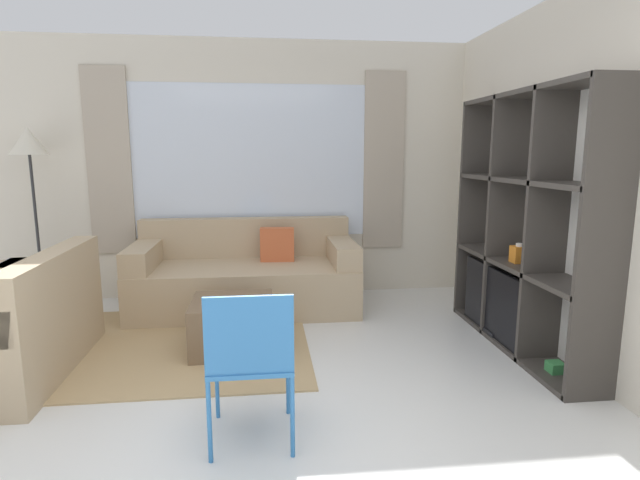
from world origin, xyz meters
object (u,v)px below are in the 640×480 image
Objects in this scene: shelving_unit at (527,231)px; couch_main at (246,277)px; ottoman at (233,325)px; couch_side at (4,329)px; folding_chair at (250,354)px; floor_lamp at (29,152)px.

couch_main is (-2.23, 1.27, -0.63)m from shelving_unit.
ottoman is (-2.30, 0.17, -0.74)m from shelving_unit.
folding_chair is (1.74, -1.08, 0.18)m from couch_side.
shelving_unit is at bearing -4.33° from ottoman.
folding_chair is (-2.13, -1.16, -0.43)m from shelving_unit.
folding_chair is at bearing -82.68° from ottoman.
couch_main is 1.10m from ottoman.
shelving_unit is 3.92m from couch_side.
ottoman is 1.38m from folding_chair.
floor_lamp is at bearing -166.04° from couch_side.
folding_chair is at bearing -51.27° from floor_lamp.
shelving_unit reaches higher than couch_main.
shelving_unit is 2.32× the size of folding_chair.
folding_chair is at bearing -151.40° from shelving_unit.
shelving_unit is 1.38× the size of couch_side.
shelving_unit is 4.55m from floor_lamp.
ottoman is 0.35× the size of floor_lamp.
floor_lamp is at bearing 146.07° from ottoman.
couch_side is at bearing -170.73° from ottoman.
couch_main is at bearing 150.41° from shelving_unit.
floor_lamp is 2.07× the size of folding_chair.
floor_lamp reaches higher than folding_chair.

